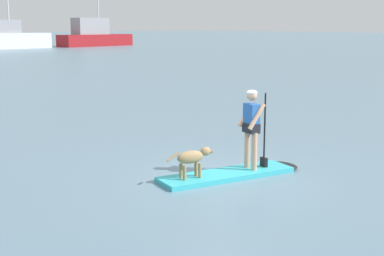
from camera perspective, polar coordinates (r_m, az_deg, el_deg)
name	(u,v)px	position (r m, az deg, el deg)	size (l,w,h in m)	color
ground_plane	(226,177)	(11.28, 3.65, -5.16)	(400.00, 400.00, 0.00)	slate
paddleboard	(236,173)	(11.38, 4.61, -4.77)	(3.30, 1.65, 0.10)	#33B2BF
person_paddler	(252,124)	(11.37, 6.33, 0.45)	(0.67, 0.57, 1.68)	tan
dog	(192,158)	(10.75, 0.05, -3.17)	(1.02, 0.40, 0.59)	#997A51
moored_boat_center	(4,38)	(75.12, -19.18, 8.97)	(11.87, 2.92, 9.35)	silver
moored_boat_port	(94,36)	(81.69, -10.27, 9.56)	(11.98, 3.56, 11.90)	maroon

